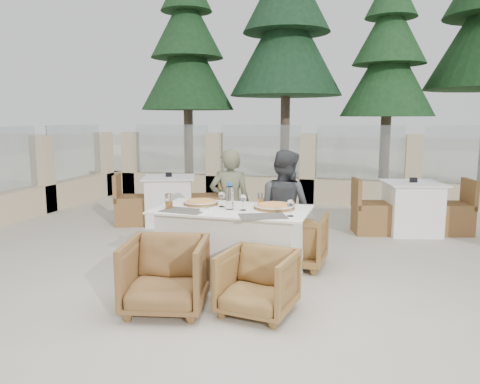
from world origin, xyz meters
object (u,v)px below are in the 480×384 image
(pizza_right, at_px, (274,206))
(armchair_far_left, at_px, (224,236))
(dining_table, at_px, (232,244))
(bg_table_a, at_px, (169,200))
(beer_glass_left, at_px, (169,201))
(wine_glass_near, at_px, (243,202))
(water_bottle, at_px, (230,196))
(armchair_near_right, at_px, (258,283))
(diner_right, at_px, (284,209))
(armchair_far_right, at_px, (296,240))
(armchair_near_left, at_px, (166,275))
(pizza_left, at_px, (201,202))
(wine_glass_centre, at_px, (222,198))
(olive_dish, at_px, (206,209))
(bg_table_b, at_px, (412,208))
(wine_glass_corner, at_px, (290,207))
(beer_glass_right, at_px, (260,198))
(diner_left, at_px, (230,204))

(pizza_right, xyz_separation_m, armchair_far_left, (-0.76, 0.61, -0.53))
(dining_table, distance_m, armchair_far_left, 0.80)
(bg_table_a, bearing_deg, dining_table, -73.35)
(dining_table, bearing_deg, beer_glass_left, -164.18)
(pizza_right, xyz_separation_m, wine_glass_near, (-0.29, -0.18, 0.06))
(water_bottle, distance_m, bg_table_a, 2.98)
(armchair_near_right, bearing_deg, armchair_far_left, 126.26)
(dining_table, height_order, diner_right, diner_right)
(dining_table, height_order, armchair_far_right, dining_table)
(pizza_right, distance_m, armchair_near_left, 1.38)
(bg_table_a, bearing_deg, armchair_far_left, -68.46)
(pizza_left, xyz_separation_m, wine_glass_centre, (0.27, -0.07, 0.07))
(armchair_near_right, bearing_deg, water_bottle, 131.37)
(wine_glass_near, relative_size, armchair_near_right, 0.29)
(olive_dish, xyz_separation_m, diner_right, (0.64, 0.81, -0.11))
(wine_glass_near, xyz_separation_m, armchair_near_left, (-0.46, -0.88, -0.53))
(pizza_right, distance_m, bg_table_b, 3.03)
(wine_glass_near, bearing_deg, beer_glass_left, -171.42)
(wine_glass_corner, relative_size, armchair_near_right, 0.29)
(water_bottle, relative_size, wine_glass_near, 1.53)
(wine_glass_near, bearing_deg, pizza_left, 160.92)
(armchair_near_right, bearing_deg, olive_dish, 147.62)
(armchair_near_right, xyz_separation_m, bg_table_a, (-2.26, 3.08, 0.10))
(water_bottle, xyz_separation_m, armchair_near_left, (-0.32, -0.90, -0.58))
(dining_table, xyz_separation_m, wine_glass_near, (0.14, -0.06, 0.48))
(beer_glass_left, height_order, armchair_far_right, beer_glass_left)
(beer_glass_right, bearing_deg, dining_table, -124.27)
(wine_glass_centre, bearing_deg, bg_table_a, 126.49)
(armchair_far_right, bearing_deg, olive_dish, 49.06)
(armchair_near_right, bearing_deg, beer_glass_right, 110.87)
(armchair_far_right, bearing_deg, armchair_near_right, 87.84)
(armchair_near_right, height_order, diner_left, diner_left)
(water_bottle, bearing_deg, bg_table_a, 127.19)
(water_bottle, bearing_deg, diner_right, 55.83)
(wine_glass_corner, distance_m, armchair_near_right, 0.83)
(dining_table, height_order, bg_table_a, same)
(dining_table, relative_size, wine_glass_centre, 8.70)
(wine_glass_near, relative_size, olive_dish, 1.67)
(pizza_right, height_order, armchair_near_left, pizza_right)
(bg_table_b, bearing_deg, armchair_near_right, -127.87)
(wine_glass_corner, height_order, diner_right, diner_right)
(beer_glass_left, bearing_deg, water_bottle, 11.89)
(pizza_right, relative_size, bg_table_a, 0.26)
(water_bottle, height_order, bg_table_a, water_bottle)
(olive_dish, bearing_deg, wine_glass_centre, 73.46)
(pizza_left, distance_m, armchair_far_right, 1.21)
(water_bottle, bearing_deg, beer_glass_right, 58.31)
(diner_right, height_order, bg_table_b, diner_right)
(wine_glass_near, distance_m, beer_glass_right, 0.40)
(dining_table, distance_m, bg_table_a, 2.90)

